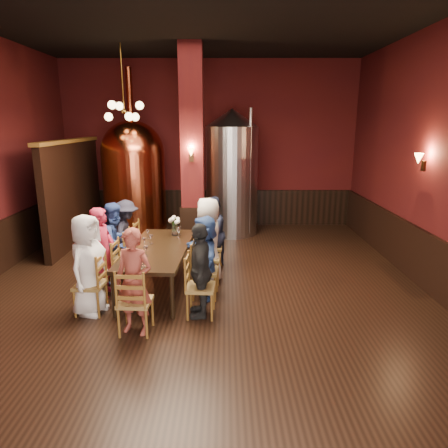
{
  "coord_description": "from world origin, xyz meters",
  "views": [
    {
      "loc": [
        0.43,
        -6.22,
        2.86
      ],
      "look_at": [
        0.41,
        0.2,
        1.22
      ],
      "focal_mm": 32.0,
      "sensor_mm": 36.0,
      "label": 1
    }
  ],
  "objects_px": {
    "person_2": "(116,242)",
    "copper_kettle": "(134,177)",
    "steel_vessel": "(232,173)",
    "person_1": "(104,252)",
    "rose_vase": "(174,223)",
    "dining_table": "(158,251)",
    "person_0": "(88,265)"
  },
  "relations": [
    {
      "from": "person_1",
      "to": "person_2",
      "type": "bearing_deg",
      "value": 0.73
    },
    {
      "from": "copper_kettle",
      "to": "rose_vase",
      "type": "bearing_deg",
      "value": -63.6
    },
    {
      "from": "person_1",
      "to": "person_2",
      "type": "relative_size",
      "value": 1.04
    },
    {
      "from": "person_1",
      "to": "copper_kettle",
      "type": "height_order",
      "value": "copper_kettle"
    },
    {
      "from": "person_1",
      "to": "rose_vase",
      "type": "bearing_deg",
      "value": -41.81
    },
    {
      "from": "person_1",
      "to": "rose_vase",
      "type": "height_order",
      "value": "person_1"
    },
    {
      "from": "dining_table",
      "to": "person_0",
      "type": "distance_m",
      "value": 1.32
    },
    {
      "from": "person_0",
      "to": "copper_kettle",
      "type": "bearing_deg",
      "value": 18.7
    },
    {
      "from": "person_2",
      "to": "rose_vase",
      "type": "distance_m",
      "value": 1.13
    },
    {
      "from": "person_0",
      "to": "person_1",
      "type": "relative_size",
      "value": 1.02
    },
    {
      "from": "person_2",
      "to": "copper_kettle",
      "type": "distance_m",
      "value": 3.2
    },
    {
      "from": "person_1",
      "to": "rose_vase",
      "type": "distance_m",
      "value": 1.51
    },
    {
      "from": "dining_table",
      "to": "steel_vessel",
      "type": "height_order",
      "value": "steel_vessel"
    },
    {
      "from": "steel_vessel",
      "to": "person_1",
      "type": "bearing_deg",
      "value": -119.25
    },
    {
      "from": "person_0",
      "to": "person_2",
      "type": "xyz_separation_m",
      "value": [
        0.07,
        1.33,
        -0.04
      ]
    },
    {
      "from": "copper_kettle",
      "to": "person_2",
      "type": "bearing_deg",
      "value": -84.25
    },
    {
      "from": "dining_table",
      "to": "copper_kettle",
      "type": "bearing_deg",
      "value": 111.11
    },
    {
      "from": "person_1",
      "to": "copper_kettle",
      "type": "relative_size",
      "value": 0.37
    },
    {
      "from": "dining_table",
      "to": "person_2",
      "type": "height_order",
      "value": "person_2"
    },
    {
      "from": "person_2",
      "to": "steel_vessel",
      "type": "distance_m",
      "value": 4.02
    },
    {
      "from": "person_1",
      "to": "person_2",
      "type": "distance_m",
      "value": 0.66
    },
    {
      "from": "dining_table",
      "to": "person_0",
      "type": "height_order",
      "value": "person_0"
    },
    {
      "from": "copper_kettle",
      "to": "steel_vessel",
      "type": "bearing_deg",
      "value": 4.12
    },
    {
      "from": "steel_vessel",
      "to": "person_2",
      "type": "bearing_deg",
      "value": -123.54
    },
    {
      "from": "person_0",
      "to": "steel_vessel",
      "type": "xyz_separation_m",
      "value": [
        2.23,
        4.6,
        0.82
      ]
    },
    {
      "from": "dining_table",
      "to": "person_1",
      "type": "xyz_separation_m",
      "value": [
        -0.87,
        -0.29,
        0.07
      ]
    },
    {
      "from": "person_0",
      "to": "rose_vase",
      "type": "height_order",
      "value": "person_0"
    },
    {
      "from": "dining_table",
      "to": "steel_vessel",
      "type": "distance_m",
      "value": 3.99
    },
    {
      "from": "person_0",
      "to": "steel_vessel",
      "type": "relative_size",
      "value": 0.49
    },
    {
      "from": "dining_table",
      "to": "person_1",
      "type": "distance_m",
      "value": 0.91
    },
    {
      "from": "dining_table",
      "to": "person_2",
      "type": "bearing_deg",
      "value": 158.78
    },
    {
      "from": "person_2",
      "to": "dining_table",
      "type": "bearing_deg",
      "value": -93.69
    }
  ]
}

